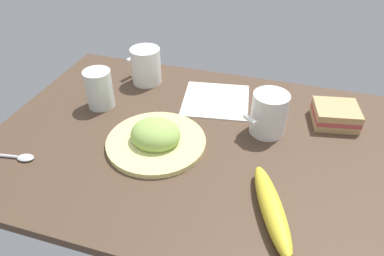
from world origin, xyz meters
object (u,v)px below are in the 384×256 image
(coffee_mug_milky, at_px, (146,65))
(glass_of_milk, at_px, (100,91))
(plate_of_food, at_px, (156,138))
(coffee_mug_black, at_px, (269,113))
(sandwich_main, at_px, (335,115))
(spoon, at_px, (14,157))
(paper_napkin, at_px, (216,100))
(banana, at_px, (272,209))

(coffee_mug_milky, distance_m, glass_of_milk, 0.16)
(plate_of_food, xyz_separation_m, coffee_mug_black, (-0.23, -0.12, 0.03))
(sandwich_main, relative_size, glass_of_milk, 1.18)
(spoon, bearing_deg, plate_of_food, -154.25)
(glass_of_milk, height_order, paper_napkin, glass_of_milk)
(coffee_mug_black, height_order, sandwich_main, coffee_mug_black)
(glass_of_milk, bearing_deg, sandwich_main, -170.46)
(plate_of_food, xyz_separation_m, banana, (-0.27, 0.13, 0.00))
(paper_napkin, bearing_deg, glass_of_milk, 21.25)
(glass_of_milk, relative_size, paper_napkin, 0.58)
(sandwich_main, bearing_deg, coffee_mug_milky, -5.80)
(coffee_mug_black, relative_size, banana, 0.48)
(sandwich_main, relative_size, paper_napkin, 0.68)
(banana, xyz_separation_m, paper_napkin, (0.18, -0.34, -0.02))
(sandwich_main, bearing_deg, coffee_mug_black, 28.88)
(sandwich_main, relative_size, spoon, 0.88)
(coffee_mug_black, xyz_separation_m, coffee_mug_milky, (0.35, -0.13, 0.00))
(coffee_mug_black, relative_size, spoon, 0.76)
(spoon, xyz_separation_m, paper_napkin, (-0.35, -0.34, -0.00))
(plate_of_food, xyz_separation_m, spoon, (0.27, 0.13, -0.01))
(coffee_mug_black, height_order, glass_of_milk, coffee_mug_black)
(coffee_mug_black, height_order, paper_napkin, coffee_mug_black)
(coffee_mug_black, bearing_deg, banana, 99.40)
(sandwich_main, distance_m, paper_napkin, 0.29)
(plate_of_food, height_order, sandwich_main, plate_of_food)
(banana, height_order, spoon, banana)
(spoon, bearing_deg, sandwich_main, -152.84)
(coffee_mug_milky, height_order, spoon, coffee_mug_milky)
(plate_of_food, bearing_deg, spoon, 25.75)
(glass_of_milk, height_order, banana, glass_of_milk)
(coffee_mug_black, relative_size, paper_napkin, 0.59)
(glass_of_milk, bearing_deg, coffee_mug_black, -178.23)
(banana, bearing_deg, glass_of_milk, -26.93)
(plate_of_food, distance_m, glass_of_milk, 0.22)
(glass_of_milk, xyz_separation_m, spoon, (0.08, 0.24, -0.04))
(plate_of_food, bearing_deg, glass_of_milk, -29.02)
(coffee_mug_milky, relative_size, paper_napkin, 0.62)
(plate_of_food, relative_size, paper_napkin, 1.30)
(spoon, bearing_deg, paper_napkin, -135.86)
(sandwich_main, distance_m, banana, 0.34)
(coffee_mug_milky, relative_size, banana, 0.50)
(coffee_mug_milky, bearing_deg, paper_napkin, 169.27)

